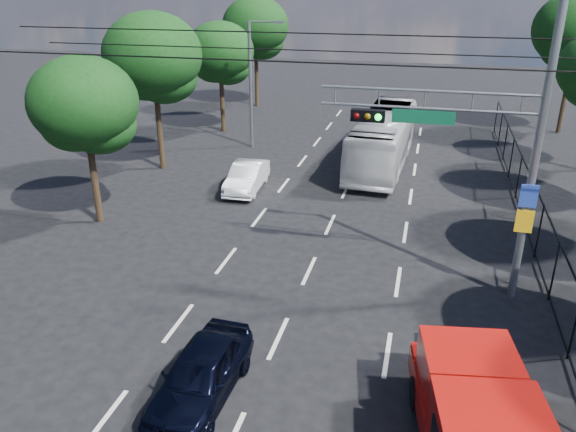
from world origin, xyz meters
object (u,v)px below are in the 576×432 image
(navy_hatchback, at_px, (201,374))
(white_bus, at_px, (383,138))
(red_pickup, at_px, (480,427))
(white_van, at_px, (247,177))
(signal_mast, at_px, (494,130))

(navy_hatchback, distance_m, white_bus, 19.31)
(red_pickup, bearing_deg, white_van, 123.48)
(signal_mast, height_order, white_van, signal_mast)
(signal_mast, xyz_separation_m, white_bus, (-4.04, 12.46, -3.81))
(navy_hatchback, height_order, white_bus, white_bus)
(red_pickup, relative_size, white_bus, 0.57)
(signal_mast, xyz_separation_m, white_van, (-9.81, 7.03, -4.61))
(white_van, bearing_deg, navy_hatchback, -79.30)
(red_pickup, xyz_separation_m, white_bus, (-3.77, 19.84, 0.31))
(red_pickup, relative_size, navy_hatchback, 1.53)
(signal_mast, distance_m, white_bus, 13.64)
(signal_mast, relative_size, white_van, 2.46)
(signal_mast, bearing_deg, navy_hatchback, -133.88)
(navy_hatchback, bearing_deg, white_van, 105.62)
(navy_hatchback, xyz_separation_m, white_bus, (2.39, 19.14, 0.78))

